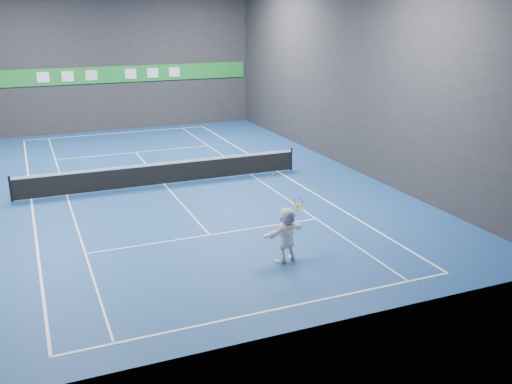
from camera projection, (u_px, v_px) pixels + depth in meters
name	position (u px, v px, depth m)	size (l,w,h in m)	color
ground	(164.00, 184.00, 25.06)	(26.00, 26.00, 0.00)	navy
wall_back	(110.00, 58.00, 35.13)	(18.00, 0.10, 9.00)	#27272A
wall_front	(300.00, 147.00, 12.26)	(18.00, 0.10, 9.00)	#27272A
wall_right	(346.00, 72.00, 26.98)	(0.10, 26.00, 9.00)	#27272A
baseline_near	(276.00, 309.00, 14.60)	(10.98, 0.08, 0.01)	white
baseline_far	(118.00, 133.00, 35.52)	(10.98, 0.08, 0.01)	white
sideline_doubles_left	(31.00, 200.00, 23.06)	(0.08, 23.78, 0.01)	white
sideline_doubles_right	(278.00, 171.00, 27.07)	(0.08, 23.78, 0.01)	white
sideline_singles_left	(67.00, 195.00, 23.56)	(0.06, 23.78, 0.01)	white
sideline_singles_right	(251.00, 175.00, 26.56)	(0.06, 23.78, 0.01)	white
service_line_near	(210.00, 235.00, 19.43)	(8.23, 0.06, 0.01)	white
service_line_far	(136.00, 152.00, 30.69)	(8.23, 0.06, 0.01)	white
center_service_line	(164.00, 184.00, 25.06)	(0.06, 12.80, 0.01)	white
player	(286.00, 235.00, 17.19)	(1.59, 0.51, 1.71)	white
tennis_ball	(274.00, 174.00, 16.55)	(0.07, 0.07, 0.07)	#BADD24
tennis_net	(164.00, 173.00, 24.90)	(12.50, 0.10, 1.07)	black
sponsor_banner	(111.00, 74.00, 35.37)	(17.64, 0.11, 1.00)	#1C832E
tennis_racket	(298.00, 205.00, 17.10)	(0.47, 0.31, 0.76)	red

